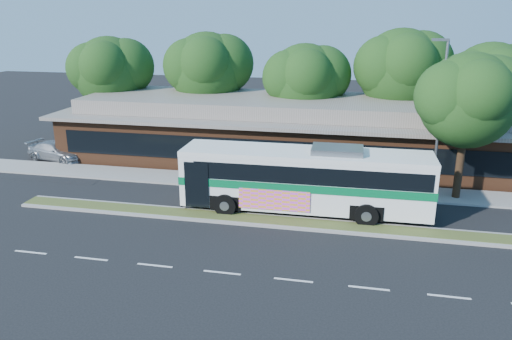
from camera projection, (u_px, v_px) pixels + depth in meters
The scene contains 14 objects.
ground at pixel (248, 225), 25.49m from camera, with size 120.00×120.00×0.00m, color black.
median_strip at pixel (251, 219), 26.03m from camera, with size 26.00×1.10×0.15m, color #4A5223.
sidewalk at pixel (271, 184), 31.44m from camera, with size 44.00×2.60×0.12m, color gray.
parking_lot at pixel (49, 154), 38.36m from camera, with size 14.00×12.00×0.01m, color black.
plaza_building at pixel (287, 129), 36.97m from camera, with size 33.20×11.20×4.45m.
lamp_post at pixel (439, 116), 27.73m from camera, with size 0.93×0.18×9.07m.
tree_bg_a at pixel (115, 71), 40.72m from camera, with size 6.47×5.80×8.63m.
tree_bg_b at pixel (213, 68), 40.00m from camera, with size 6.69×6.00×9.00m.
tree_bg_c at pixel (310, 79), 37.65m from camera, with size 6.24×5.60×8.26m.
tree_bg_d at pixel (407, 69), 36.97m from camera, with size 6.91×6.20×9.37m.
tree_bg_e at pixel (495, 82), 35.06m from camera, with size 6.47×5.80×8.50m.
transit_bus at pixel (306, 175), 26.62m from camera, with size 13.32×3.26×3.72m.
sedan at pixel (57, 151), 36.59m from camera, with size 1.88×4.61×1.34m, color #A1A3A8.
sidewalk_tree at pixel (475, 98), 27.38m from camera, with size 5.89×5.28×8.41m.
Camera 1 is at (5.21, -22.88, 10.36)m, focal length 35.00 mm.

